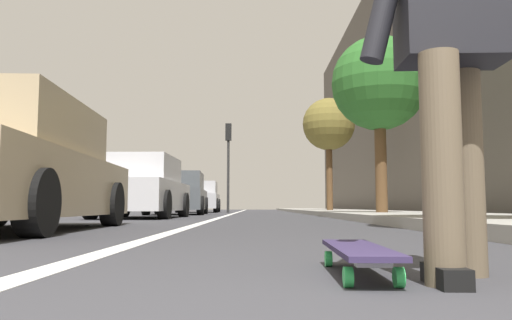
{
  "coord_description": "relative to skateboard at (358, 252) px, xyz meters",
  "views": [
    {
      "loc": [
        -0.57,
        0.29,
        0.27
      ],
      "look_at": [
        9.79,
        0.28,
        1.24
      ],
      "focal_mm": 35.23,
      "sensor_mm": 36.0,
      "label": 1
    }
  ],
  "objects": [
    {
      "name": "ground_plane",
      "position": [
        8.56,
        0.12,
        -0.09
      ],
      "size": [
        80.0,
        80.0,
        0.0
      ],
      "primitive_type": "plane",
      "color": "#38383D"
    },
    {
      "name": "lane_stripe_white",
      "position": [
        18.56,
        1.3,
        -0.09
      ],
      "size": [
        52.0,
        0.16,
        0.01
      ],
      "primitive_type": "cube",
      "color": "silver",
      "rests_on": "ground"
    },
    {
      "name": "sidewalk_curb",
      "position": [
        16.56,
        -3.03,
        -0.02
      ],
      "size": [
        52.0,
        3.2,
        0.14
      ],
      "primitive_type": "cube",
      "color": "#9E9B93",
      "rests_on": "ground"
    },
    {
      "name": "building_facade",
      "position": [
        20.56,
        -6.09,
        5.79
      ],
      "size": [
        40.0,
        1.2,
        11.78
      ],
      "primitive_type": "cube",
      "color": "#5C544B",
      "rests_on": "ground"
    },
    {
      "name": "skateboard",
      "position": [
        0.0,
        0.0,
        0.0
      ],
      "size": [
        0.85,
        0.23,
        0.11
      ],
      "color": "green",
      "rests_on": "ground"
    },
    {
      "name": "skater_person",
      "position": [
        -0.15,
        -0.35,
        0.84
      ],
      "size": [
        0.46,
        0.72,
        1.64
      ],
      "color": "brown",
      "rests_on": "ground"
    },
    {
      "name": "parked_car_near",
      "position": [
        3.7,
        3.21,
        0.61
      ],
      "size": [
        4.45,
        1.99,
        1.47
      ],
      "color": "tan",
      "rests_on": "ground"
    },
    {
      "name": "parked_car_mid",
      "position": [
        10.19,
        3.18,
        0.62
      ],
      "size": [
        4.09,
        1.91,
        1.48
      ],
      "color": "silver",
      "rests_on": "ground"
    },
    {
      "name": "parked_car_far",
      "position": [
        15.84,
        3.18,
        0.61
      ],
      "size": [
        4.43,
        2.15,
        1.48
      ],
      "color": "#4C5156",
      "rests_on": "ground"
    },
    {
      "name": "parked_car_end",
      "position": [
        22.76,
        3.2,
        0.63
      ],
      "size": [
        4.13,
        2.1,
        1.5
      ],
      "color": "#B7B7BC",
      "rests_on": "ground"
    },
    {
      "name": "traffic_light",
      "position": [
        21.55,
        1.7,
        2.82
      ],
      "size": [
        0.33,
        0.28,
        4.2
      ],
      "color": "#2D2D2D",
      "rests_on": "ground"
    },
    {
      "name": "street_tree_mid",
      "position": [
        10.09,
        -2.63,
        3.18
      ],
      "size": [
        2.33,
        2.33,
        4.47
      ],
      "color": "brown",
      "rests_on": "ground"
    },
    {
      "name": "street_tree_far",
      "position": [
        18.59,
        -2.63,
        3.56
      ],
      "size": [
        2.17,
        2.17,
        4.78
      ],
      "color": "brown",
      "rests_on": "ground"
    }
  ]
}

